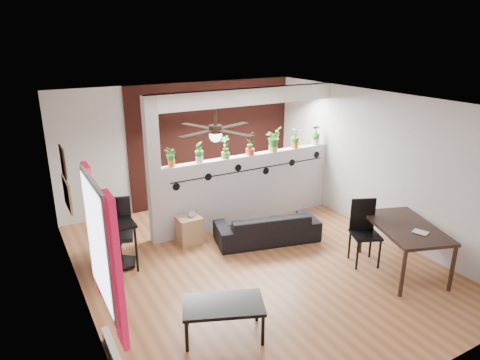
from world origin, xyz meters
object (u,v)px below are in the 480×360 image
object	(u,v)px
potted_plant_4	(273,139)
office_chair	(119,237)
potted_plant_5	(295,138)
cup	(191,214)
potted_plant_2	(225,147)
potted_plant_1	(199,151)
coffee_table	(223,307)
ceiling_fan	(216,132)
potted_plant_6	(316,134)
sofa	(267,227)
dining_table	(406,230)
cube_shelf	(189,230)
potted_plant_3	(250,142)
folding_chair	(364,226)
computer_desk	(110,221)
potted_plant_0	(171,156)

from	to	relation	value
potted_plant_4	office_chair	xyz separation A→B (m)	(-3.23, -0.48, -1.12)
potted_plant_5	cup	distance (m)	2.67
potted_plant_4	office_chair	distance (m)	3.45
potted_plant_2	cup	bearing A→B (deg)	-158.54
potted_plant_1	coffee_table	size ratio (longest dim) A/B	0.34
cup	potted_plant_5	bearing A→B (deg)	7.92
ceiling_fan	potted_plant_6	world-z (taller)	ceiling_fan
potted_plant_1	sofa	size ratio (longest dim) A/B	0.22
potted_plant_5	dining_table	distance (m)	2.97
cube_shelf	dining_table	distance (m)	3.59
potted_plant_1	potted_plant_5	bearing A→B (deg)	0.00
office_chair	ceiling_fan	bearing A→B (deg)	-50.18
office_chair	potted_plant_3	bearing A→B (deg)	10.09
folding_chair	potted_plant_6	bearing A→B (deg)	70.51
potted_plant_3	folding_chair	bearing A→B (deg)	-71.63
potted_plant_1	office_chair	world-z (taller)	potted_plant_1
potted_plant_2	dining_table	distance (m)	3.39
potted_plant_2	coffee_table	world-z (taller)	potted_plant_2
potted_plant_2	computer_desk	size ratio (longest dim) A/B	0.39
potted_plant_6	coffee_table	bearing A→B (deg)	-141.94
ceiling_fan	computer_desk	bearing A→B (deg)	128.98
office_chair	dining_table	distance (m)	4.47
folding_chair	potted_plant_1	bearing A→B (deg)	128.29
folding_chair	office_chair	bearing A→B (deg)	152.25
cube_shelf	folding_chair	distance (m)	2.98
sofa	office_chair	distance (m)	2.56
potted_plant_5	sofa	size ratio (longest dim) A/B	0.23
potted_plant_5	dining_table	xyz separation A→B (m)	(0.04, -2.83, -0.88)
potted_plant_5	cube_shelf	size ratio (longest dim) A/B	0.80
potted_plant_3	computer_desk	bearing A→B (deg)	-173.03
cup	potted_plant_3	bearing A→B (deg)	13.73
potted_plant_4	potted_plant_0	bearing A→B (deg)	180.00
ceiling_fan	cup	bearing A→B (deg)	81.87
coffee_table	potted_plant_1	bearing A→B (deg)	70.69
ceiling_fan	potted_plant_5	bearing A→B (deg)	34.15
potted_plant_4	potted_plant_6	size ratio (longest dim) A/B	1.15
office_chair	coffee_table	xyz separation A→B (m)	(0.65, -2.36, -0.07)
potted_plant_3	cube_shelf	xyz separation A→B (m)	(-1.44, -0.34, -1.35)
dining_table	coffee_table	bearing A→B (deg)	-179.88
potted_plant_2	sofa	bearing A→B (deg)	-70.00
sofa	computer_desk	world-z (taller)	computer_desk
coffee_table	ceiling_fan	bearing A→B (deg)	66.67
potted_plant_5	office_chair	size ratio (longest dim) A/B	0.37
potted_plant_0	potted_plant_1	xyz separation A→B (m)	(0.53, -0.00, 0.01)
coffee_table	potted_plant_6	bearing A→B (deg)	38.06
potted_plant_6	folding_chair	distance (m)	2.62
potted_plant_2	potted_plant_4	world-z (taller)	potted_plant_4
potted_plant_0	sofa	xyz separation A→B (m)	(1.39, -0.93, -1.29)
potted_plant_5	office_chair	world-z (taller)	potted_plant_5
cube_shelf	computer_desk	bearing A→B (deg)	179.73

